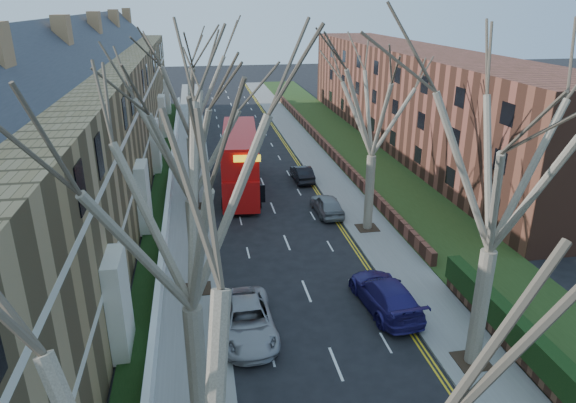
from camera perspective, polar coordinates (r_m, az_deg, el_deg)
pavement_left at (r=49.35m, az=-10.71°, el=4.05°), size 3.00×102.00×0.12m
pavement_right at (r=50.59m, az=3.03°, el=4.82°), size 3.00×102.00×0.12m
terrace_left at (r=41.09m, az=-22.00°, el=7.30°), size 9.70×78.00×13.60m
flats_right at (r=56.77m, az=13.75°, el=11.18°), size 13.97×54.00×10.00m
front_wall_left at (r=41.64m, az=-13.00°, el=1.42°), size 0.30×78.00×1.00m
grass_verge_right at (r=51.74m, az=7.91°, el=5.13°), size 6.00×102.00×0.06m
tree_left_mid at (r=15.02m, az=-11.68°, el=2.03°), size 10.50×10.50×14.71m
tree_left_far at (r=24.76m, az=-11.32°, el=8.87°), size 10.15×10.15×14.22m
tree_left_dist at (r=36.54m, az=-11.22°, el=13.31°), size 10.50×10.50×14.71m
tree_right_mid at (r=20.10m, az=23.04°, el=5.65°), size 10.50×10.50×14.71m
tree_right_far at (r=32.51m, az=9.70°, el=11.89°), size 10.15×10.15×14.22m
double_decker_bus at (r=41.29m, az=-5.32°, el=4.33°), size 3.67×11.87×4.86m
car_left_far at (r=24.26m, az=-4.55°, el=-13.04°), size 2.53×5.34×1.47m
car_right_near at (r=26.43m, az=10.76°, el=-10.09°), size 2.67×5.63×1.59m
car_right_mid at (r=37.17m, az=4.37°, el=-0.34°), size 1.82×4.27×1.44m
car_right_far at (r=44.03m, az=1.58°, el=3.13°), size 1.49×4.05×1.33m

